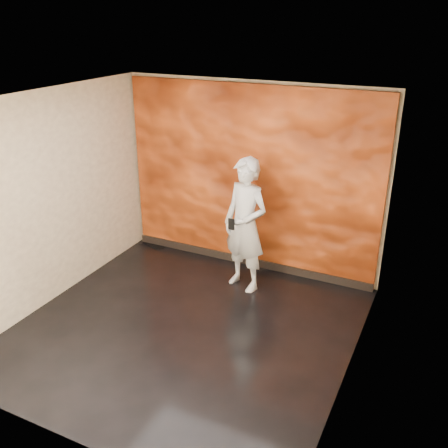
{
  "coord_description": "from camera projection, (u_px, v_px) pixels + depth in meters",
  "views": [
    {
      "loc": [
        2.71,
        -4.5,
        3.66
      ],
      "look_at": [
        0.14,
        0.82,
        1.13
      ],
      "focal_mm": 40.0,
      "sensor_mm": 36.0,
      "label": 1
    }
  ],
  "objects": [
    {
      "name": "room",
      "position": [
        182.0,
        226.0,
        5.7
      ],
      "size": [
        4.02,
        4.02,
        2.81
      ],
      "color": "black",
      "rests_on": "ground"
    },
    {
      "name": "baseboard",
      "position": [
        247.0,
        260.0,
        7.81
      ],
      "size": [
        3.9,
        0.04,
        0.12
      ],
      "primitive_type": "cube",
      "color": "black",
      "rests_on": "ground"
    },
    {
      "name": "phone",
      "position": [
        231.0,
        224.0,
        6.61
      ],
      "size": [
        0.09,
        0.02,
        0.16
      ],
      "primitive_type": "cube",
      "rotation": [
        0.0,
        0.0,
        0.05
      ],
      "color": "black",
      "rests_on": "man"
    },
    {
      "name": "man",
      "position": [
        245.0,
        225.0,
        6.85
      ],
      "size": [
        0.8,
        0.64,
        1.9
      ],
      "primitive_type": "imported",
      "rotation": [
        0.0,
        0.0,
        -0.3
      ],
      "color": "#A8AFB9",
      "rests_on": "ground"
    },
    {
      "name": "feature_wall",
      "position": [
        249.0,
        180.0,
        7.33
      ],
      "size": [
        3.9,
        0.06,
        2.75
      ],
      "primitive_type": "cube",
      "color": "orange",
      "rests_on": "ground"
    }
  ]
}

